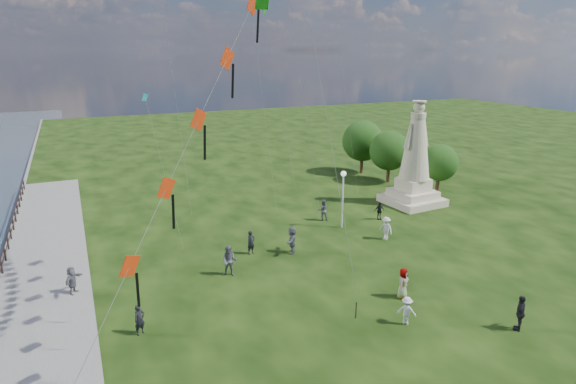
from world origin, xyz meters
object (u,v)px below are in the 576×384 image
person_6 (251,243)px  person_11 (292,240)px  person_0 (139,320)px  person_8 (386,228)px  person_3 (520,313)px  person_4 (403,283)px  person_7 (323,210)px  person_5 (72,282)px  person_2 (407,311)px  lamppost (343,187)px  person_9 (379,211)px  person_1 (229,261)px  statue (415,166)px

person_6 → person_11: (2.56, -0.96, 0.12)m
person_0 → person_8: person_8 is taller
person_3 → person_4: bearing=-91.0°
person_7 → person_11: person_11 is taller
person_3 → person_11: 14.27m
person_3 → person_5: 23.31m
person_3 → person_11: person_11 is taller
person_0 → person_8: (17.72, 5.12, 0.08)m
person_2 → person_11: bearing=-35.6°
person_0 → person_5: person_5 is taller
lamppost → person_4: bearing=-103.2°
person_0 → person_9: (19.76, 8.85, -0.04)m
person_1 → person_2: (6.31, -8.68, -0.23)m
person_4 → person_7: size_ratio=1.01×
person_2 → person_11: 10.33m
person_3 → person_5: bearing=-66.9°
person_2 → lamppost: bearing=-60.9°
person_1 → person_9: person_1 is taller
person_4 → person_0: bearing=137.8°
lamppost → person_4: lamppost is taller
person_5 → person_7: size_ratio=0.91×
person_0 → person_4: (13.57, -2.29, 0.10)m
statue → person_4: (-11.24, -13.40, -2.53)m
person_0 → person_3: bearing=-51.0°
person_2 → person_9: 15.40m
statue → person_9: bearing=-159.9°
person_3 → person_4: (-3.18, 4.90, -0.05)m
person_2 → person_4: size_ratio=0.84×
person_4 → person_7: 13.00m
person_7 → person_8: size_ratio=1.01×
person_0 → person_6: (8.07, 6.67, 0.05)m
person_2 → person_3: bearing=-163.7°
lamppost → person_9: lamppost is taller
statue → person_4: 17.67m
person_0 → person_7: bearing=6.4°
person_4 → person_8: person_4 is taller
lamppost → person_8: lamppost is taller
person_2 → person_6: size_ratio=0.89×
statue → person_1: bearing=-163.9°
lamppost → person_0: (-16.11, -8.49, -2.44)m
person_0 → person_3: size_ratio=0.84×
person_4 → person_11: bearing=77.6°
person_8 → person_9: (2.04, 3.74, -0.12)m
statue → lamppost: 9.09m
statue → person_8: statue is taller
person_0 → person_5: size_ratio=0.98×
person_1 → person_9: bearing=47.4°
statue → person_6: size_ratio=5.51×
person_1 → person_11: 5.08m
person_2 → person_1: bearing=-7.8°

